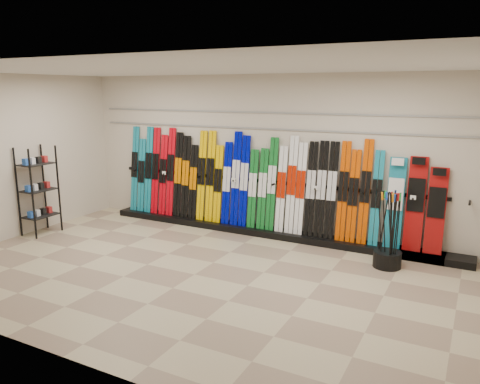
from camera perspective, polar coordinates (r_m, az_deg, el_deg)
The scene contains 12 objects.
floor at distance 7.15m, azimuth -5.57°, elevation -9.98°, with size 8.00×8.00×0.00m, color gray.
back_wall at distance 8.90m, azimuth 3.04°, elevation 4.51°, with size 8.00×8.00×0.00m, color beige.
left_wall at distance 9.51m, azimuth -26.48°, elevation 3.74°, with size 5.00×5.00×0.00m, color beige.
ceiling at distance 6.63m, azimuth -6.13°, elevation 14.78°, with size 8.00×8.00×0.00m, color silver.
ski_rack_base at distance 8.93m, azimuth 3.67°, elevation -4.95°, with size 8.00×0.40×0.12m, color black.
skis at distance 9.05m, azimuth -0.11°, elevation 1.24°, with size 5.36×0.25×1.82m.
snowboards at distance 8.14m, azimuth 20.54°, elevation -1.59°, with size 0.92×0.24×1.54m.
accessory_rack at distance 9.66m, azimuth -23.35°, elevation 0.16°, with size 0.40×0.60×1.68m, color black.
pole_bin at distance 7.72m, azimuth 17.49°, elevation -7.83°, with size 0.43×0.43×0.25m, color black.
ski_poles at distance 7.54m, azimuth 17.83°, elevation -4.45°, with size 0.32×0.37×1.18m.
slatwall_rail_0 at distance 8.83m, azimuth 3.02°, elevation 7.72°, with size 7.60×0.02×0.03m, color gray.
slatwall_rail_1 at distance 8.81m, azimuth 3.05°, elevation 9.66°, with size 7.60×0.02×0.03m, color gray.
Camera 1 is at (3.65, -5.52, 2.71)m, focal length 35.00 mm.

